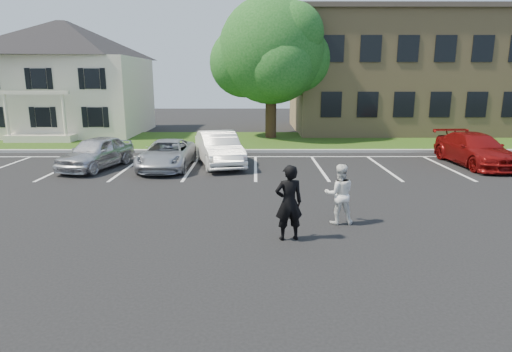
{
  "coord_description": "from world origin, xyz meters",
  "views": [
    {
      "loc": [
        -0.03,
        -10.32,
        3.86
      ],
      "look_at": [
        0.0,
        1.0,
        1.25
      ],
      "focal_mm": 30.0,
      "sensor_mm": 36.0,
      "label": 1
    }
  ],
  "objects_px": {
    "man_white_shirt": "(339,194)",
    "car_silver_minivan": "(167,154)",
    "house": "(67,78)",
    "car_white_sedan": "(219,149)",
    "car_red_compact": "(475,150)",
    "office_building": "(445,73)",
    "car_silver_west": "(96,153)",
    "man_black_suit": "(289,203)",
    "tree": "(273,53)"
  },
  "relations": [
    {
      "from": "man_white_shirt",
      "to": "car_silver_minivan",
      "type": "relative_size",
      "value": 0.37
    },
    {
      "from": "house",
      "to": "man_white_shirt",
      "type": "height_order",
      "value": "house"
    },
    {
      "from": "car_white_sedan",
      "to": "car_red_compact",
      "type": "xyz_separation_m",
      "value": [
        11.51,
        -0.08,
        -0.04
      ]
    },
    {
      "from": "house",
      "to": "car_white_sedan",
      "type": "distance_m",
      "value": 16.3
    },
    {
      "from": "office_building",
      "to": "car_silver_west",
      "type": "distance_m",
      "value": 25.42
    },
    {
      "from": "car_white_sedan",
      "to": "car_red_compact",
      "type": "height_order",
      "value": "car_white_sedan"
    },
    {
      "from": "house",
      "to": "car_silver_minivan",
      "type": "relative_size",
      "value": 2.35
    },
    {
      "from": "house",
      "to": "office_building",
      "type": "height_order",
      "value": "office_building"
    },
    {
      "from": "man_black_suit",
      "to": "car_red_compact",
      "type": "height_order",
      "value": "man_black_suit"
    },
    {
      "from": "office_building",
      "to": "car_silver_minivan",
      "type": "bearing_deg",
      "value": -141.84
    },
    {
      "from": "house",
      "to": "man_black_suit",
      "type": "distance_m",
      "value": 24.83
    },
    {
      "from": "tree",
      "to": "car_silver_minivan",
      "type": "xyz_separation_m",
      "value": [
        -4.94,
        -9.47,
        -4.74
      ]
    },
    {
      "from": "car_silver_west",
      "to": "car_red_compact",
      "type": "xyz_separation_m",
      "value": [
        16.76,
        0.66,
        0.02
      ]
    },
    {
      "from": "man_black_suit",
      "to": "tree",
      "type": "bearing_deg",
      "value": -101.99
    },
    {
      "from": "car_silver_west",
      "to": "car_silver_minivan",
      "type": "distance_m",
      "value": 3.05
    },
    {
      "from": "car_red_compact",
      "to": "car_silver_minivan",
      "type": "bearing_deg",
      "value": 179.33
    },
    {
      "from": "man_white_shirt",
      "to": "car_red_compact",
      "type": "relative_size",
      "value": 0.33
    },
    {
      "from": "house",
      "to": "car_silver_minivan",
      "type": "bearing_deg",
      "value": -52.69
    },
    {
      "from": "office_building",
      "to": "man_black_suit",
      "type": "height_order",
      "value": "office_building"
    },
    {
      "from": "car_red_compact",
      "to": "man_white_shirt",
      "type": "bearing_deg",
      "value": -137.36
    },
    {
      "from": "office_building",
      "to": "house",
      "type": "bearing_deg",
      "value": -175.72
    },
    {
      "from": "man_white_shirt",
      "to": "car_silver_west",
      "type": "bearing_deg",
      "value": -38.47
    },
    {
      "from": "office_building",
      "to": "man_black_suit",
      "type": "bearing_deg",
      "value": -120.46
    },
    {
      "from": "tree",
      "to": "car_white_sedan",
      "type": "bearing_deg",
      "value": -107.37
    },
    {
      "from": "car_red_compact",
      "to": "house",
      "type": "bearing_deg",
      "value": 150.22
    },
    {
      "from": "car_white_sedan",
      "to": "house",
      "type": "bearing_deg",
      "value": 119.9
    },
    {
      "from": "tree",
      "to": "man_white_shirt",
      "type": "distance_m",
      "value": 17.37
    },
    {
      "from": "tree",
      "to": "car_white_sedan",
      "type": "distance_m",
      "value": 10.26
    },
    {
      "from": "car_silver_minivan",
      "to": "man_white_shirt",
      "type": "bearing_deg",
      "value": -49.01
    },
    {
      "from": "car_white_sedan",
      "to": "man_black_suit",
      "type": "bearing_deg",
      "value": -90.37
    },
    {
      "from": "man_white_shirt",
      "to": "man_black_suit",
      "type": "bearing_deg",
      "value": 39.29
    },
    {
      "from": "man_black_suit",
      "to": "man_white_shirt",
      "type": "distance_m",
      "value": 1.88
    },
    {
      "from": "car_silver_minivan",
      "to": "car_red_compact",
      "type": "bearing_deg",
      "value": 3.68
    },
    {
      "from": "man_black_suit",
      "to": "car_red_compact",
      "type": "xyz_separation_m",
      "value": [
        9.07,
        9.08,
        -0.22
      ]
    },
    {
      "from": "house",
      "to": "car_white_sedan",
      "type": "height_order",
      "value": "house"
    },
    {
      "from": "car_white_sedan",
      "to": "office_building",
      "type": "bearing_deg",
      "value": 25.12
    },
    {
      "from": "man_white_shirt",
      "to": "car_white_sedan",
      "type": "bearing_deg",
      "value": -64.11
    },
    {
      "from": "car_silver_west",
      "to": "car_white_sedan",
      "type": "xyz_separation_m",
      "value": [
        5.25,
        0.74,
        0.05
      ]
    },
    {
      "from": "house",
      "to": "office_building",
      "type": "xyz_separation_m",
      "value": [
        27.0,
        2.02,
        0.33
      ]
    },
    {
      "from": "house",
      "to": "man_black_suit",
      "type": "xyz_separation_m",
      "value": [
        13.78,
        -20.45,
        -2.9
      ]
    },
    {
      "from": "house",
      "to": "car_silver_west",
      "type": "xyz_separation_m",
      "value": [
        6.1,
        -12.02,
        -3.14
      ]
    },
    {
      "from": "office_building",
      "to": "car_red_compact",
      "type": "xyz_separation_m",
      "value": [
        -4.14,
        -13.39,
        -3.45
      ]
    },
    {
      "from": "office_building",
      "to": "car_white_sedan",
      "type": "height_order",
      "value": "office_building"
    },
    {
      "from": "tree",
      "to": "car_silver_minivan",
      "type": "relative_size",
      "value": 2.01
    },
    {
      "from": "man_black_suit",
      "to": "car_silver_minivan",
      "type": "relative_size",
      "value": 0.43
    },
    {
      "from": "man_white_shirt",
      "to": "car_silver_west",
      "type": "distance_m",
      "value": 11.65
    },
    {
      "from": "office_building",
      "to": "tree",
      "type": "xyz_separation_m",
      "value": [
        -12.91,
        -4.55,
        1.19
      ]
    },
    {
      "from": "tree",
      "to": "man_white_shirt",
      "type": "bearing_deg",
      "value": -86.09
    },
    {
      "from": "car_silver_west",
      "to": "car_silver_minivan",
      "type": "bearing_deg",
      "value": 15.23
    },
    {
      "from": "car_silver_minivan",
      "to": "car_white_sedan",
      "type": "relative_size",
      "value": 0.97
    }
  ]
}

